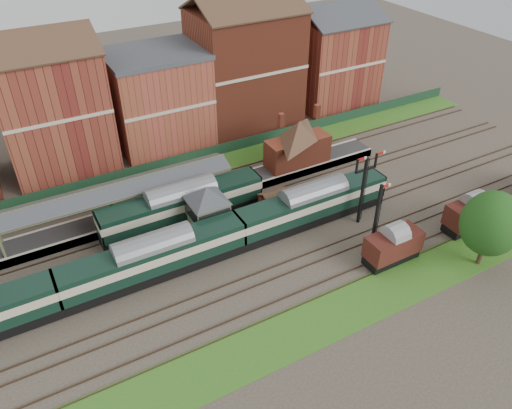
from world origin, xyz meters
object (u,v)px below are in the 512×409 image
platform_railcar (182,205)px  goods_van_a (393,245)px  signal_box (208,210)px  semaphore_bracket (363,186)px  dmu_train (155,257)px

platform_railcar → goods_van_a: 21.80m
signal_box → semaphore_bracket: bearing=-20.9°
signal_box → platform_railcar: bearing=115.1°
dmu_train → semaphore_bracket: bearing=-6.5°
semaphore_bracket → dmu_train: size_ratio=0.16×
dmu_train → platform_railcar: bearing=50.6°
signal_box → semaphore_bracket: (15.04, -5.75, 1.44)m
semaphore_bracket → goods_van_a: size_ratio=1.46×
signal_box → goods_van_a: bearing=-41.6°
platform_railcar → goods_van_a: bearing=-45.3°
goods_van_a → platform_railcar: bearing=134.7°
signal_box → semaphore_bracket: 16.16m
platform_railcar → goods_van_a: (15.32, -15.50, -0.46)m
dmu_train → goods_van_a: bearing=-23.5°
signal_box → dmu_train: (-6.87, -3.25, -0.83)m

